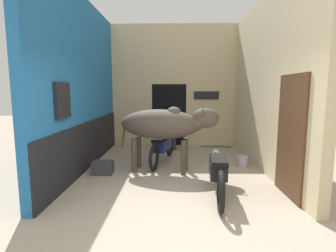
{
  "coord_description": "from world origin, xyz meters",
  "views": [
    {
      "loc": [
        0.01,
        -3.5,
        1.83
      ],
      "look_at": [
        -0.12,
        2.31,
        1.03
      ],
      "focal_mm": 28.0,
      "sensor_mm": 36.0,
      "label": 1
    }
  ],
  "objects_px": {
    "motorcycle_near": "(218,170)",
    "shopkeeper_seated": "(171,129)",
    "cow": "(165,124)",
    "plastic_stool": "(159,142)",
    "bucket": "(242,161)",
    "motorcycle_far": "(163,146)",
    "crate": "(103,168)"
  },
  "relations": [
    {
      "from": "plastic_stool",
      "to": "motorcycle_far",
      "type": "bearing_deg",
      "value": -83.71
    },
    {
      "from": "motorcycle_far",
      "to": "crate",
      "type": "xyz_separation_m",
      "value": [
        -1.28,
        -0.95,
        -0.28
      ]
    },
    {
      "from": "motorcycle_near",
      "to": "crate",
      "type": "xyz_separation_m",
      "value": [
        -2.34,
        1.08,
        -0.3
      ]
    },
    {
      "from": "motorcycle_far",
      "to": "crate",
      "type": "relative_size",
      "value": 4.67
    },
    {
      "from": "cow",
      "to": "plastic_stool",
      "type": "relative_size",
      "value": 5.49
    },
    {
      "from": "motorcycle_near",
      "to": "motorcycle_far",
      "type": "height_order",
      "value": "motorcycle_near"
    },
    {
      "from": "shopkeeper_seated",
      "to": "bucket",
      "type": "height_order",
      "value": "shopkeeper_seated"
    },
    {
      "from": "motorcycle_far",
      "to": "shopkeeper_seated",
      "type": "relative_size",
      "value": 1.7
    },
    {
      "from": "cow",
      "to": "bucket",
      "type": "xyz_separation_m",
      "value": [
        1.85,
        0.38,
        -0.94
      ]
    },
    {
      "from": "shopkeeper_seated",
      "to": "crate",
      "type": "height_order",
      "value": "shopkeeper_seated"
    },
    {
      "from": "motorcycle_far",
      "to": "shopkeeper_seated",
      "type": "xyz_separation_m",
      "value": [
        0.21,
        1.52,
        0.21
      ]
    },
    {
      "from": "plastic_stool",
      "to": "shopkeeper_seated",
      "type": "bearing_deg",
      "value": -9.62
    },
    {
      "from": "cow",
      "to": "motorcycle_far",
      "type": "xyz_separation_m",
      "value": [
        -0.09,
        0.71,
        -0.65
      ]
    },
    {
      "from": "crate",
      "to": "bucket",
      "type": "relative_size",
      "value": 1.69
    },
    {
      "from": "cow",
      "to": "motorcycle_near",
      "type": "bearing_deg",
      "value": -53.96
    },
    {
      "from": "shopkeeper_seated",
      "to": "bucket",
      "type": "relative_size",
      "value": 4.65
    },
    {
      "from": "bucket",
      "to": "plastic_stool",
      "type": "bearing_deg",
      "value": 138.0
    },
    {
      "from": "cow",
      "to": "plastic_stool",
      "type": "bearing_deg",
      "value": 96.65
    },
    {
      "from": "motorcycle_near",
      "to": "bucket",
      "type": "height_order",
      "value": "motorcycle_near"
    },
    {
      "from": "motorcycle_far",
      "to": "shopkeeper_seated",
      "type": "distance_m",
      "value": 1.55
    },
    {
      "from": "cow",
      "to": "crate",
      "type": "height_order",
      "value": "cow"
    },
    {
      "from": "motorcycle_near",
      "to": "shopkeeper_seated",
      "type": "bearing_deg",
      "value": 103.45
    },
    {
      "from": "motorcycle_near",
      "to": "shopkeeper_seated",
      "type": "distance_m",
      "value": 3.65
    },
    {
      "from": "shopkeeper_seated",
      "to": "crate",
      "type": "bearing_deg",
      "value": -121.15
    },
    {
      "from": "cow",
      "to": "bucket",
      "type": "height_order",
      "value": "cow"
    },
    {
      "from": "bucket",
      "to": "crate",
      "type": "bearing_deg",
      "value": -169.06
    },
    {
      "from": "motorcycle_near",
      "to": "bucket",
      "type": "xyz_separation_m",
      "value": [
        0.89,
        1.7,
        -0.31
      ]
    },
    {
      "from": "motorcycle_near",
      "to": "crate",
      "type": "bearing_deg",
      "value": 155.17
    },
    {
      "from": "motorcycle_far",
      "to": "bucket",
      "type": "height_order",
      "value": "motorcycle_far"
    },
    {
      "from": "plastic_stool",
      "to": "crate",
      "type": "relative_size",
      "value": 0.94
    },
    {
      "from": "cow",
      "to": "plastic_stool",
      "type": "distance_m",
      "value": 2.46
    },
    {
      "from": "crate",
      "to": "bucket",
      "type": "xyz_separation_m",
      "value": [
        3.22,
        0.62,
        -0.01
      ]
    }
  ]
}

